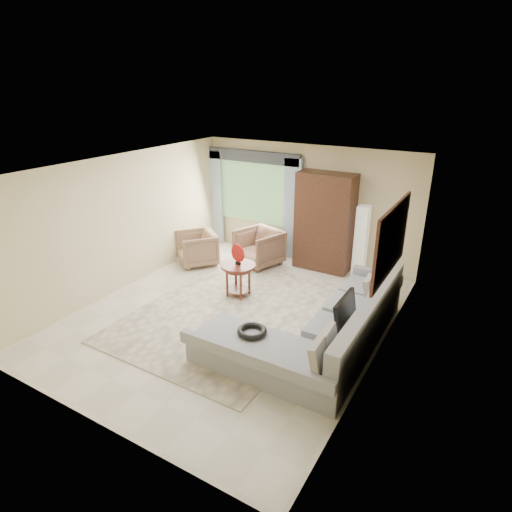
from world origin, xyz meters
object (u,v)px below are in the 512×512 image
Objects in this scene: coffee_table at (238,280)px; floor_lamp at (361,241)px; sectional_sofa at (326,334)px; armchair_left at (197,248)px; potted_plant at (206,238)px; armoire at (325,222)px; tv_screen at (345,312)px; armchair_right at (259,247)px.

floor_lamp is (1.67, 2.13, 0.41)m from coffee_table.
coffee_table is 0.44× the size of floor_lamp.
coffee_table is (-2.10, 0.82, 0.06)m from sectional_sofa.
armchair_left is 1.05m from potted_plant.
coffee_table is 1.84m from armchair_left.
armoire reaches higher than sectional_sofa.
armchair_left is 1.68× the size of potted_plant.
coffee_table reaches higher than potted_plant.
tv_screen is at bearing 5.96° from sectional_sofa.
potted_plant is at bearing 148.15° from sectional_sofa.
armoire is 1.40× the size of floor_lamp.
armchair_right is (-2.53, 2.35, 0.12)m from sectional_sofa.
armchair_left is at bearing -63.33° from potted_plant.
armchair_left is at bearing -131.85° from armchair_right.
armchair_left is (-4.00, 1.65, -0.35)m from tv_screen.
armchair_left is (-1.63, 0.85, 0.03)m from coffee_table.
tv_screen is at bearing -62.40° from armoire.
armchair_right is 0.59× the size of floor_lamp.
tv_screen is 3.64m from armchair_right.
coffee_table is 2.35m from armoire.
potted_plant is at bearing 155.73° from armchair_left.
potted_plant is at bearing -174.72° from floor_lamp.
tv_screen is 5.18m from potted_plant.
armchair_left is 3.56m from floor_lamp.
armoire is (2.50, 1.22, 0.68)m from armchair_left.
tv_screen is at bearing -30.03° from potted_plant.
sectional_sofa reaches higher than armchair_right.
coffee_table is 0.74× the size of armchair_right.
armoire is 0.86m from floor_lamp.
coffee_table is at bearing -40.35° from potted_plant.
tv_screen is at bearing -18.61° from coffee_table.
sectional_sofa is 3.90× the size of armchair_right.
floor_lamp reaches higher than potted_plant.
armoire is at bearing 5.55° from potted_plant.
potted_plant is 0.23× the size of armoire.
armoire is (-1.50, 2.87, 0.33)m from tv_screen.
potted_plant is 0.32× the size of floor_lamp.
armchair_right is (-0.43, 1.52, 0.06)m from coffee_table.
tv_screen is (0.27, 0.03, 0.44)m from sectional_sofa.
tv_screen reaches higher than armchair_right.
armoire is at bearing 117.60° from tv_screen.
sectional_sofa is at bearing -174.04° from tv_screen.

